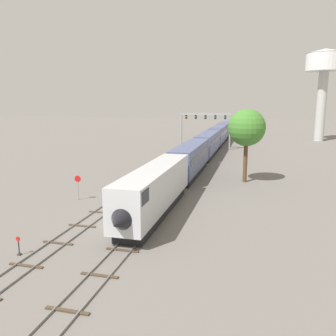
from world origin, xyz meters
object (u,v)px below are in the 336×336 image
signal_gantry (205,122)px  water_tower (324,68)px  passenger_train (208,144)px  switch_stand (19,248)px  stop_sign (78,184)px  trackside_tree_left (247,128)px

signal_gantry → water_tower: 40.47m
passenger_train → switch_stand: bearing=-98.1°
passenger_train → stop_sign: passenger_train is taller
water_tower → trackside_tree_left: size_ratio=2.48×
signal_gantry → water_tower: (29.00, 24.76, 13.56)m
stop_sign → water_tower: bearing=62.8°
water_tower → trackside_tree_left: water_tower is taller
passenger_train → switch_stand: passenger_train is taller
water_tower → trackside_tree_left: (-18.58, -57.46, -12.44)m
stop_sign → trackside_tree_left: (18.16, 14.05, 5.70)m
switch_stand → stop_sign: size_ratio=0.51×
signal_gantry → stop_sign: signal_gantry is taller
passenger_train → stop_sign: (-10.00, -35.88, -0.74)m
switch_stand → stop_sign: stop_sign is taller
stop_sign → trackside_tree_left: 23.66m
passenger_train → stop_sign: 37.25m
passenger_train → signal_gantry: bearing=101.7°
signal_gantry → water_tower: water_tower is taller
passenger_train → water_tower: water_tower is taller
passenger_train → water_tower: size_ratio=3.80×
signal_gantry → switch_stand: 61.49m
switch_stand → trackside_tree_left: size_ratio=0.14×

